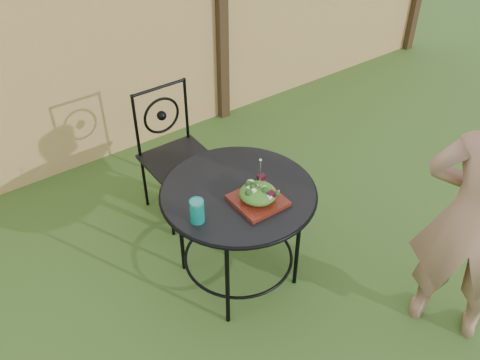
{
  "coord_description": "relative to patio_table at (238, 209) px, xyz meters",
  "views": [
    {
      "loc": [
        -1.11,
        -1.53,
        2.7
      ],
      "look_at": [
        0.3,
        0.47,
        0.75
      ],
      "focal_mm": 40.0,
      "sensor_mm": 36.0,
      "label": 1
    }
  ],
  "objects": [
    {
      "name": "fork",
      "position": [
        0.04,
        -0.14,
        0.33
      ],
      "size": [
        0.01,
        0.01,
        0.18
      ],
      "primitive_type": "cylinder",
      "color": "silver",
      "rests_on": "salad"
    },
    {
      "name": "patio_table",
      "position": [
        0.0,
        0.0,
        0.0
      ],
      "size": [
        0.92,
        0.92,
        0.72
      ],
      "color": "black",
      "rests_on": "ground"
    },
    {
      "name": "salad_plate",
      "position": [
        0.03,
        -0.14,
        0.15
      ],
      "size": [
        0.27,
        0.27,
        0.02
      ],
      "primitive_type": "cube",
      "color": "#42090C",
      "rests_on": "patio_table"
    },
    {
      "name": "fence",
      "position": [
        -0.26,
        1.77,
        0.36
      ],
      "size": [
        8.0,
        0.12,
        1.9
      ],
      "color": "#E9BE73",
      "rests_on": "ground"
    },
    {
      "name": "diner",
      "position": [
        0.8,
        -1.0,
        0.24
      ],
      "size": [
        0.66,
        0.72,
        1.66
      ],
      "primitive_type": "imported",
      "rotation": [
        0.0,
        0.0,
        2.13
      ],
      "color": "#9D715A",
      "rests_on": "ground"
    },
    {
      "name": "patio_chair",
      "position": [
        0.04,
        0.84,
        -0.08
      ],
      "size": [
        0.46,
        0.46,
        0.95
      ],
      "color": "black",
      "rests_on": "ground"
    },
    {
      "name": "ground",
      "position": [
        -0.26,
        -0.42,
        -0.59
      ],
      "size": [
        60.0,
        60.0,
        0.0
      ],
      "primitive_type": "plane",
      "color": "#224516",
      "rests_on": "ground"
    },
    {
      "name": "drinking_glass",
      "position": [
        -0.33,
        -0.08,
        0.21
      ],
      "size": [
        0.08,
        0.08,
        0.14
      ],
      "primitive_type": "cylinder",
      "color": "#0B8276",
      "rests_on": "patio_table"
    },
    {
      "name": "salad",
      "position": [
        0.03,
        -0.14,
        0.2
      ],
      "size": [
        0.21,
        0.21,
        0.08
      ],
      "primitive_type": "ellipsoid",
      "color": "#235614",
      "rests_on": "salad_plate"
    }
  ]
}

